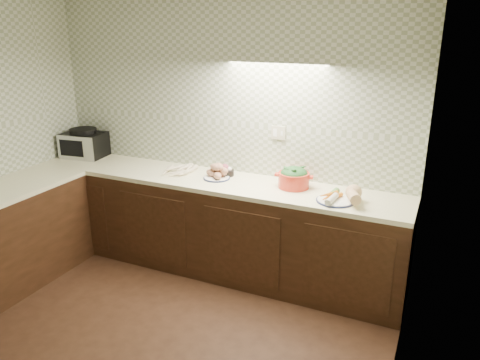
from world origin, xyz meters
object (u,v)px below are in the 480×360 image
at_px(toaster_oven, 84,144).
at_px(dutch_oven, 294,177).
at_px(onion_bowl, 226,171).
at_px(parsnip_pile, 183,169).
at_px(veg_plate, 345,195).
at_px(sweet_potato_plate, 217,173).

bearing_deg(toaster_oven, dutch_oven, -7.87).
xyz_separation_m(toaster_oven, onion_bowl, (1.65, 0.03, -0.10)).
bearing_deg(onion_bowl, dutch_oven, -4.71).
height_order(parsnip_pile, onion_bowl, onion_bowl).
relative_size(toaster_oven, dutch_oven, 1.37).
bearing_deg(toaster_oven, veg_plate, -10.79).
height_order(sweet_potato_plate, veg_plate, sweet_potato_plate).
relative_size(onion_bowl, veg_plate, 0.38).
xyz_separation_m(toaster_oven, parsnip_pile, (1.23, -0.04, -0.11)).
relative_size(parsnip_pile, sweet_potato_plate, 1.65).
bearing_deg(parsnip_pile, veg_plate, -4.63).
bearing_deg(onion_bowl, veg_plate, -10.02).
relative_size(onion_bowl, dutch_oven, 0.43).
bearing_deg(sweet_potato_plate, parsnip_pile, 174.43).
relative_size(parsnip_pile, dutch_oven, 1.23).
height_order(toaster_oven, dutch_oven, toaster_oven).
relative_size(sweet_potato_plate, dutch_oven, 0.75).
bearing_deg(dutch_oven, sweet_potato_plate, 176.00).
distance_m(toaster_oven, onion_bowl, 1.66).
xyz_separation_m(toaster_oven, sweet_potato_plate, (1.62, -0.08, -0.08)).
xyz_separation_m(onion_bowl, dutch_oven, (0.68, -0.06, 0.05)).
relative_size(parsnip_pile, veg_plate, 1.07).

